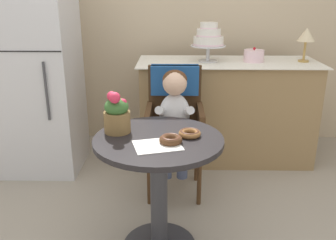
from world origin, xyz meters
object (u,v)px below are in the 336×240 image
(table_lamp, at_px, (306,36))
(refrigerator, at_px, (37,71))
(flower_vase, at_px, (117,114))
(wicker_chair, at_px, (175,109))
(tiered_cake_stand, at_px, (208,38))
(cafe_table, at_px, (159,172))
(round_layer_cake, at_px, (254,56))
(donut_front, at_px, (190,133))
(donut_mid, at_px, (171,139))
(seated_child, at_px, (175,111))

(table_lamp, relative_size, refrigerator, 0.17)
(refrigerator, bearing_deg, flower_vase, -51.36)
(wicker_chair, bearing_deg, tiered_cake_stand, 58.90)
(wicker_chair, relative_size, tiered_cake_stand, 2.91)
(cafe_table, xyz_separation_m, flower_vase, (-0.24, 0.08, 0.32))
(cafe_table, distance_m, round_layer_cake, 1.57)
(donut_front, height_order, donut_mid, donut_mid)
(table_lamp, height_order, refrigerator, refrigerator)
(flower_vase, height_order, round_layer_cake, round_layer_cake)
(table_lamp, xyz_separation_m, refrigerator, (-2.24, -0.20, -0.27))
(donut_front, xyz_separation_m, round_layer_cake, (0.59, 1.28, 0.21))
(seated_child, distance_m, flower_vase, 0.63)
(cafe_table, xyz_separation_m, donut_mid, (0.07, -0.07, 0.23))
(cafe_table, distance_m, seated_child, 0.63)
(cafe_table, relative_size, table_lamp, 2.53)
(cafe_table, xyz_separation_m, tiered_cake_stand, (0.37, 1.30, 0.59))
(flower_vase, relative_size, round_layer_cake, 1.45)
(cafe_table, relative_size, donut_mid, 5.81)
(donut_mid, distance_m, table_lamp, 1.81)
(donut_mid, distance_m, flower_vase, 0.35)
(seated_child, relative_size, table_lamp, 2.55)
(cafe_table, relative_size, refrigerator, 0.42)
(tiered_cake_stand, distance_m, refrigerator, 1.46)
(flower_vase, relative_size, table_lamp, 0.87)
(donut_mid, relative_size, refrigerator, 0.07)
(cafe_table, bearing_deg, tiered_cake_stand, 74.04)
(seated_child, height_order, table_lamp, table_lamp)
(tiered_cake_stand, height_order, table_lamp, tiered_cake_stand)
(wicker_chair, relative_size, seated_child, 1.31)
(wicker_chair, distance_m, round_layer_cake, 0.92)
(wicker_chair, distance_m, table_lamp, 1.32)
(flower_vase, bearing_deg, round_layer_cake, 50.60)
(donut_mid, relative_size, round_layer_cake, 0.72)
(wicker_chair, height_order, donut_mid, wicker_chair)
(donut_front, relative_size, round_layer_cake, 0.72)
(cafe_table, distance_m, flower_vase, 0.41)
(cafe_table, xyz_separation_m, round_layer_cake, (0.77, 1.30, 0.44))
(wicker_chair, bearing_deg, round_layer_cake, 35.25)
(tiered_cake_stand, relative_size, refrigerator, 0.19)
(round_layer_cake, distance_m, table_lamp, 0.46)
(round_layer_cake, bearing_deg, cafe_table, -120.46)
(refrigerator, bearing_deg, tiered_cake_stand, 8.01)
(table_lamp, distance_m, refrigerator, 2.27)
(wicker_chair, bearing_deg, refrigerator, 159.82)
(wicker_chair, xyz_separation_m, flower_vase, (-0.33, -0.68, 0.19))
(donut_front, bearing_deg, table_lamp, 51.35)
(flower_vase, relative_size, tiered_cake_stand, 0.76)
(wicker_chair, bearing_deg, flower_vase, -119.16)
(round_layer_cake, distance_m, refrigerator, 1.83)
(flower_vase, bearing_deg, seated_child, 58.03)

